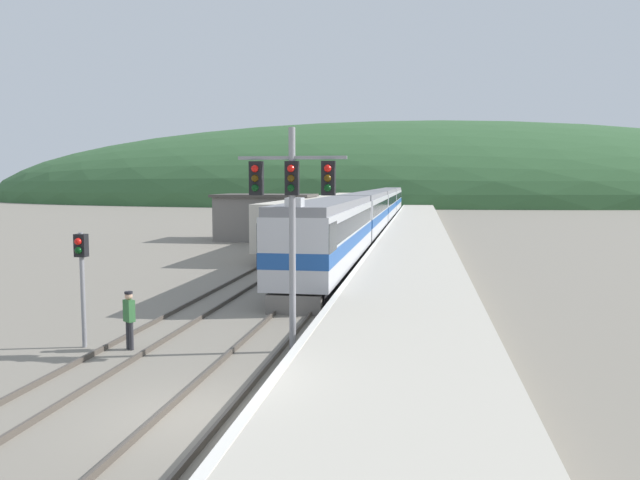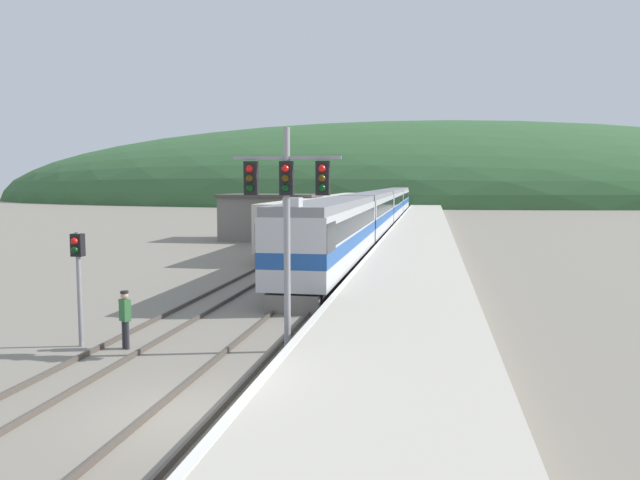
% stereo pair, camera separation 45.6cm
% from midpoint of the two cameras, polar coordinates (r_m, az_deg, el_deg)
% --- Properties ---
extents(ground_plane, '(500.00, 500.00, 0.00)m').
position_cam_midpoint_polar(ground_plane, '(14.73, -12.16, -15.41)').
color(ground_plane, gray).
extents(track_main, '(1.52, 180.00, 0.16)m').
position_cam_midpoint_polar(track_main, '(83.12, 5.68, 1.78)').
color(track_main, '#4C443D').
rests_on(track_main, ground).
extents(track_siding, '(1.52, 180.00, 0.16)m').
position_cam_midpoint_polar(track_siding, '(83.46, 2.94, 1.82)').
color(track_siding, '#4C443D').
rests_on(track_siding, ground).
extents(platform, '(5.48, 140.00, 0.88)m').
position_cam_midpoint_polar(platform, '(62.99, 8.51, 0.95)').
color(platform, '#BCB5A5').
rests_on(platform, ground).
extents(distant_hills, '(238.24, 107.21, 42.23)m').
position_cam_midpoint_polar(distant_hills, '(172.30, 7.53, 3.56)').
color(distant_hills, '#335B33').
rests_on(distant_hills, ground).
extents(station_shed, '(8.64, 5.87, 4.10)m').
position_cam_midpoint_polar(station_shed, '(56.00, -5.21, 2.12)').
color(station_shed, slate).
rests_on(station_shed, ground).
extents(express_train_lead_car, '(2.87, 20.74, 4.58)m').
position_cam_midpoint_polar(express_train_lead_car, '(34.04, 0.55, 0.47)').
color(express_train_lead_car, black).
rests_on(express_train_lead_car, ground).
extents(carriage_second, '(2.86, 21.45, 4.22)m').
position_cam_midpoint_polar(carriage_second, '(56.05, 3.98, 2.36)').
color(carriage_second, black).
rests_on(carriage_second, ground).
extents(carriage_third, '(2.86, 21.45, 4.22)m').
position_cam_midpoint_polar(carriage_third, '(78.30, 5.48, 3.19)').
color(carriage_third, black).
rests_on(carriage_third, ground).
extents(carriage_fourth, '(2.86, 21.45, 4.22)m').
position_cam_midpoint_polar(carriage_fourth, '(100.58, 6.32, 3.65)').
color(carriage_fourth, black).
rests_on(carriage_fourth, ground).
extents(siding_train, '(2.90, 42.21, 3.83)m').
position_cam_midpoint_polar(siding_train, '(58.53, 0.25, 2.18)').
color(siding_train, black).
rests_on(siding_train, ground).
extents(signal_mast_main, '(3.30, 0.42, 6.81)m').
position_cam_midpoint_polar(signal_mast_main, '(18.72, -3.27, 3.62)').
color(signal_mast_main, gray).
rests_on(signal_mast_main, ground).
extents(signal_post_siding, '(0.36, 0.42, 3.63)m').
position_cam_midpoint_polar(signal_post_siding, '(20.83, -21.56, -2.14)').
color(signal_post_siding, gray).
rests_on(signal_post_siding, ground).
extents(track_worker, '(0.42, 0.38, 1.83)m').
position_cam_midpoint_polar(track_worker, '(20.34, -17.67, -6.66)').
color(track_worker, '#2D2D33').
rests_on(track_worker, ground).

